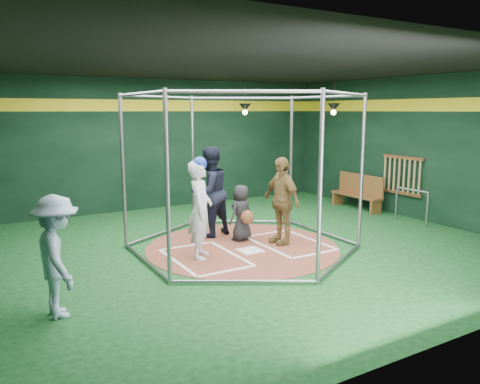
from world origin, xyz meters
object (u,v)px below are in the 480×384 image
visitor_leopard (281,201)px  dugout_bench (358,191)px  batter_figure (200,208)px  umpire (209,192)px

visitor_leopard → dugout_bench: visitor_leopard is taller
visitor_leopard → dugout_bench: size_ratio=1.08×
batter_figure → umpire: (0.82, 1.26, 0.04)m
visitor_leopard → batter_figure: bearing=-92.3°
dugout_bench → batter_figure: bearing=-162.5°
batter_figure → umpire: 1.50m
visitor_leopard → umpire: size_ratio=0.92×
visitor_leopard → umpire: umpire is taller
umpire → visitor_leopard: bearing=114.3°
batter_figure → umpire: size_ratio=0.97×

